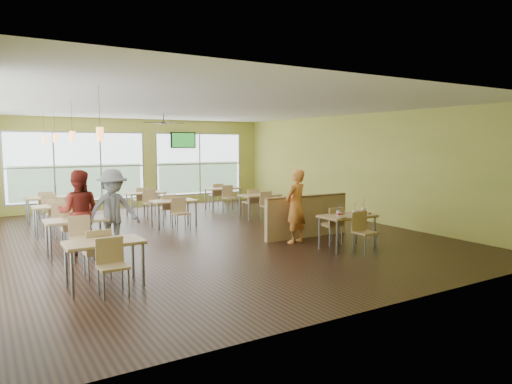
% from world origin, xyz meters
% --- Properties ---
extents(room, '(12.00, 12.04, 3.20)m').
position_xyz_m(room, '(0.00, 0.00, 1.60)').
color(room, black).
rests_on(room, ground).
extents(window_bays, '(9.24, 10.24, 2.38)m').
position_xyz_m(window_bays, '(-2.65, 3.08, 1.48)').
color(window_bays, white).
rests_on(window_bays, room).
extents(main_table, '(1.22, 1.52, 0.87)m').
position_xyz_m(main_table, '(2.00, -3.00, 0.63)').
color(main_table, tan).
rests_on(main_table, floor).
extents(half_wall_divider, '(2.40, 0.14, 1.04)m').
position_xyz_m(half_wall_divider, '(2.00, -1.55, 0.52)').
color(half_wall_divider, tan).
rests_on(half_wall_divider, floor).
extents(dining_tables, '(6.92, 8.72, 0.87)m').
position_xyz_m(dining_tables, '(-1.05, 1.71, 0.63)').
color(dining_tables, tan).
rests_on(dining_tables, floor).
extents(pendant_lights, '(0.11, 7.31, 0.86)m').
position_xyz_m(pendant_lights, '(-3.20, 0.68, 2.45)').
color(pendant_lights, '#2D2119').
rests_on(pendant_lights, ceiling).
extents(ceiling_fan, '(1.25, 1.25, 0.29)m').
position_xyz_m(ceiling_fan, '(-0.00, 3.00, 2.95)').
color(ceiling_fan, '#2D2119').
rests_on(ceiling_fan, ceiling).
extents(tv_backwall, '(1.00, 0.07, 0.60)m').
position_xyz_m(tv_backwall, '(1.80, 5.90, 2.45)').
color(tv_backwall, black).
rests_on(tv_backwall, wall_back).
extents(man_plaid, '(0.73, 0.60, 1.73)m').
position_xyz_m(man_plaid, '(1.39, -1.91, 0.86)').
color(man_plaid, '#FF531C').
rests_on(man_plaid, floor).
extents(patron_maroon, '(1.03, 0.91, 1.77)m').
position_xyz_m(patron_maroon, '(-3.13, -0.46, 0.88)').
color(patron_maroon, maroon).
rests_on(patron_maroon, floor).
extents(patron_grey, '(1.21, 0.78, 1.77)m').
position_xyz_m(patron_grey, '(-2.47, -0.62, 0.88)').
color(patron_grey, slate).
rests_on(patron_grey, floor).
extents(cup_blue, '(0.09, 0.09, 0.33)m').
position_xyz_m(cup_blue, '(1.68, -3.07, 0.82)').
color(cup_blue, white).
rests_on(cup_blue, main_table).
extents(cup_yellow, '(0.09, 0.09, 0.34)m').
position_xyz_m(cup_yellow, '(1.97, -3.25, 0.82)').
color(cup_yellow, white).
rests_on(cup_yellow, main_table).
extents(cup_red_near, '(0.09, 0.09, 0.31)m').
position_xyz_m(cup_red_near, '(2.08, -3.14, 0.81)').
color(cup_red_near, white).
rests_on(cup_red_near, main_table).
extents(cup_red_far, '(0.11, 0.11, 0.38)m').
position_xyz_m(cup_red_far, '(2.39, -3.09, 0.83)').
color(cup_red_far, white).
rests_on(cup_red_far, main_table).
extents(food_basket, '(0.23, 0.23, 0.05)m').
position_xyz_m(food_basket, '(2.41, -2.93, 0.78)').
color(food_basket, black).
rests_on(food_basket, main_table).
extents(ketchup_cup, '(0.06, 0.06, 0.02)m').
position_xyz_m(ketchup_cup, '(2.55, -3.12, 0.76)').
color(ketchup_cup, '#A3220A').
rests_on(ketchup_cup, main_table).
extents(wrapper_left, '(0.22, 0.21, 0.04)m').
position_xyz_m(wrapper_left, '(1.59, -3.30, 0.77)').
color(wrapper_left, '#AB8452').
rests_on(wrapper_left, main_table).
extents(wrapper_mid, '(0.20, 0.18, 0.05)m').
position_xyz_m(wrapper_mid, '(1.95, -2.84, 0.77)').
color(wrapper_mid, '#AB8452').
rests_on(wrapper_mid, main_table).
extents(wrapper_right, '(0.16, 0.15, 0.04)m').
position_xyz_m(wrapper_right, '(2.24, -3.25, 0.77)').
color(wrapper_right, '#AB8452').
rests_on(wrapper_right, main_table).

